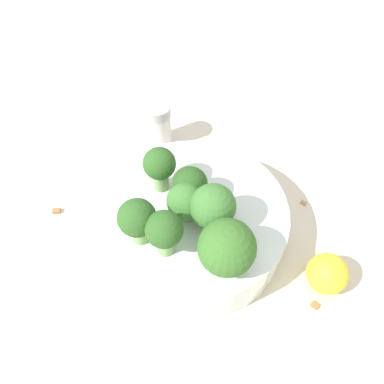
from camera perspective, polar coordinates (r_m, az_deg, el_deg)
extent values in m
plane|color=beige|center=(0.44, 0.00, -6.40)|extent=(3.00, 3.00, 0.00)
cylinder|color=silver|center=(0.42, 0.00, -4.56)|extent=(0.21, 0.21, 0.05)
cylinder|color=#8EB770|center=(0.38, 3.07, -4.07)|extent=(0.02, 0.02, 0.03)
sphere|color=#3D7533|center=(0.36, 3.22, -2.20)|extent=(0.05, 0.05, 0.05)
cylinder|color=#84AD66|center=(0.36, -4.08, -7.53)|extent=(0.02, 0.02, 0.03)
sphere|color=#2D5B23|center=(0.34, -4.28, -5.69)|extent=(0.04, 0.04, 0.04)
cylinder|color=#84AD66|center=(0.37, -8.00, -5.78)|extent=(0.02, 0.02, 0.03)
sphere|color=#2D5B23|center=(0.35, -8.39, -3.90)|extent=(0.04, 0.04, 0.04)
cylinder|color=#7A9E5B|center=(0.40, 0.20, -0.23)|extent=(0.01, 0.01, 0.02)
sphere|color=#28511E|center=(0.38, 0.21, 1.31)|extent=(0.04, 0.04, 0.04)
cylinder|color=#7A9E5B|center=(0.41, -4.78, 2.22)|extent=(0.02, 0.02, 0.03)
sphere|color=#2D5B23|center=(0.39, -5.00, 4.33)|extent=(0.03, 0.03, 0.03)
cylinder|color=#8EB770|center=(0.38, -0.98, -2.84)|extent=(0.02, 0.02, 0.02)
sphere|color=#3D7533|center=(0.37, -1.01, -1.39)|extent=(0.04, 0.04, 0.04)
cylinder|color=#7A9E5B|center=(0.36, 5.11, -9.99)|extent=(0.02, 0.02, 0.02)
sphere|color=#386B28|center=(0.34, 5.34, -8.42)|extent=(0.05, 0.05, 0.05)
cylinder|color=silver|center=(0.52, -5.07, 9.48)|extent=(0.03, 0.03, 0.05)
cylinder|color=#B7B7BC|center=(0.50, -5.33, 12.20)|extent=(0.04, 0.04, 0.01)
sphere|color=yellow|center=(0.42, 19.93, -11.62)|extent=(0.04, 0.04, 0.04)
cube|color=tan|center=(0.51, 0.67, 5.84)|extent=(0.01, 0.01, 0.01)
cube|color=olive|center=(0.42, 18.24, -15.99)|extent=(0.01, 0.01, 0.01)
cube|color=#AD7F4C|center=(0.48, 16.66, -1.48)|extent=(0.01, 0.01, 0.01)
cube|color=olive|center=(0.48, 13.55, -0.39)|extent=(0.01, 0.01, 0.01)
cube|color=olive|center=(0.48, -20.00, -2.56)|extent=(0.01, 0.01, 0.01)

